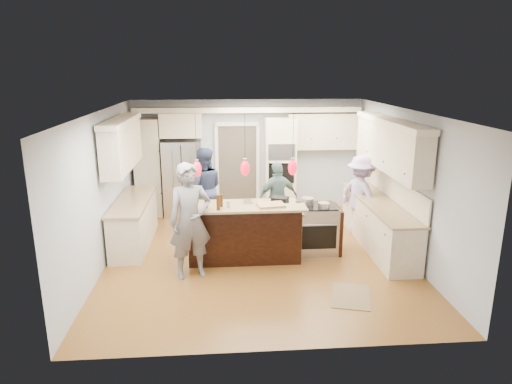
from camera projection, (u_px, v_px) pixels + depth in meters
ground_plane at (257, 256)px, 8.60m from camera, size 6.00×6.00×0.00m
room_shell at (258, 161)px, 8.12m from camera, size 5.54×6.04×2.72m
refrigerator at (183, 178)px, 10.78m from camera, size 0.90×0.70×1.80m
oven_column at (280, 166)px, 10.91m from camera, size 0.72×0.69×2.30m
back_upper_cabinets at (217, 145)px, 10.75m from camera, size 5.30×0.61×2.54m
right_counter_run at (382, 195)px, 8.79m from camera, size 0.64×3.10×2.51m
left_cabinets at (130, 193)px, 8.90m from camera, size 0.64×2.30×2.51m
kitchen_island at (244, 230)px, 8.52m from camera, size 2.10×1.46×1.12m
island_range at (317, 228)px, 8.71m from camera, size 0.82×0.71×0.92m
pendant_lights at (245, 168)px, 7.61m from camera, size 1.75×0.15×1.03m
person_bar_end at (190, 221)px, 7.53m from camera, size 0.82×0.65×1.95m
person_far_left at (204, 189)px, 9.82m from camera, size 0.92×0.74×1.80m
person_far_right at (278, 198)px, 9.57m from camera, size 0.98×0.65×1.55m
person_range_side at (361, 196)px, 9.48m from camera, size 1.06×1.27×1.70m
floor_rug at (351, 296)px, 7.07m from camera, size 0.78×0.96×0.01m
water_bottle at (190, 201)px, 7.61m from camera, size 0.09×0.09×0.30m
beer_bottle_a at (206, 201)px, 7.72m from camera, size 0.07×0.07×0.24m
beer_bottle_b at (218, 203)px, 7.60m from camera, size 0.08×0.08×0.26m
beer_bottle_c at (221, 200)px, 7.80m from camera, size 0.06×0.06×0.22m
drink_can at (229, 204)px, 7.76m from camera, size 0.08×0.08×0.12m
cutting_board at (271, 205)px, 7.86m from camera, size 0.50×0.39×0.04m
pot_large at (308, 201)px, 8.61m from camera, size 0.23×0.23×0.13m
pot_small at (324, 205)px, 8.41m from camera, size 0.21×0.21×0.10m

